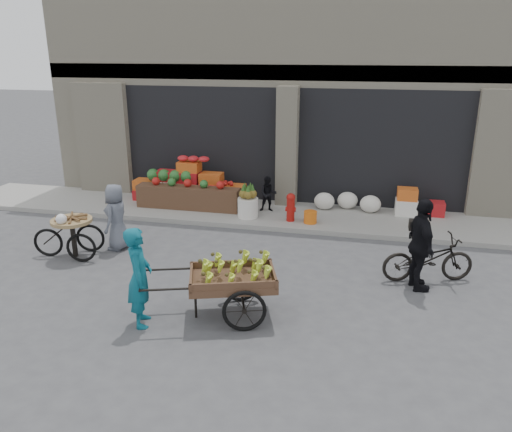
% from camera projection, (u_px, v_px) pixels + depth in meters
% --- Properties ---
extents(ground, '(80.00, 80.00, 0.00)m').
position_uv_depth(ground, '(241.00, 286.00, 9.26)').
color(ground, '#424244').
rests_on(ground, ground).
extents(sidewalk, '(18.00, 2.20, 0.12)m').
position_uv_depth(sidewalk, '(280.00, 215.00, 13.03)').
color(sidewalk, gray).
rests_on(sidewalk, ground).
extents(building, '(14.00, 6.45, 7.00)m').
position_uv_depth(building, '(304.00, 76.00, 15.61)').
color(building, beige).
rests_on(building, ground).
extents(fruit_display, '(3.10, 1.12, 1.24)m').
position_uv_depth(fruit_display, '(193.00, 184.00, 13.61)').
color(fruit_display, '#AC171B').
rests_on(fruit_display, sidewalk).
extents(pineapple_bin, '(0.52, 0.52, 0.50)m').
position_uv_depth(pineapple_bin, '(248.00, 208.00, 12.62)').
color(pineapple_bin, silver).
rests_on(pineapple_bin, sidewalk).
extents(fire_hydrant, '(0.22, 0.22, 0.71)m').
position_uv_depth(fire_hydrant, '(291.00, 206.00, 12.30)').
color(fire_hydrant, '#A5140F').
rests_on(fire_hydrant, sidewalk).
extents(orange_bucket, '(0.32, 0.32, 0.30)m').
position_uv_depth(orange_bucket, '(310.00, 217.00, 12.23)').
color(orange_bucket, orange).
rests_on(orange_bucket, sidewalk).
extents(right_bay_goods, '(3.35, 0.60, 0.70)m').
position_uv_depth(right_bay_goods, '(384.00, 202.00, 12.92)').
color(right_bay_goods, silver).
rests_on(right_bay_goods, sidewalk).
extents(seated_person, '(0.51, 0.43, 0.93)m').
position_uv_depth(seated_person, '(268.00, 194.00, 13.03)').
color(seated_person, black).
rests_on(seated_person, sidewalk).
extents(banana_cart, '(2.51, 1.60, 0.98)m').
position_uv_depth(banana_cart, '(229.00, 276.00, 8.02)').
color(banana_cart, brown).
rests_on(banana_cart, ground).
extents(vendor_woman, '(0.57, 0.69, 1.63)m').
position_uv_depth(vendor_woman, '(139.00, 277.00, 7.76)').
color(vendor_woman, '#0E5B6F').
rests_on(vendor_woman, ground).
extents(tricycle_cart, '(1.46, 0.99, 0.95)m').
position_uv_depth(tricycle_cart, '(72.00, 231.00, 10.42)').
color(tricycle_cart, '#9E7F51').
rests_on(tricycle_cart, ground).
extents(vendor_grey, '(0.47, 0.72, 1.46)m').
position_uv_depth(vendor_grey, '(116.00, 217.00, 10.79)').
color(vendor_grey, slate).
rests_on(vendor_grey, ground).
extents(bicycle, '(1.81, 1.03, 0.90)m').
position_uv_depth(bicycle, '(428.00, 258.00, 9.36)').
color(bicycle, black).
rests_on(bicycle, ground).
extents(cyclist, '(0.67, 1.08, 1.72)m').
position_uv_depth(cyclist, '(421.00, 245.00, 8.90)').
color(cyclist, black).
rests_on(cyclist, ground).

